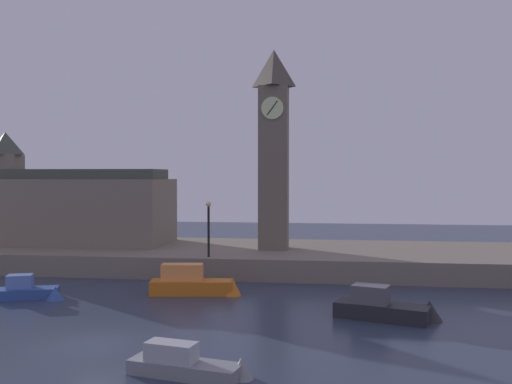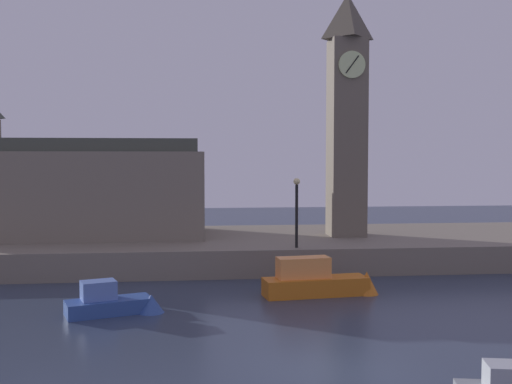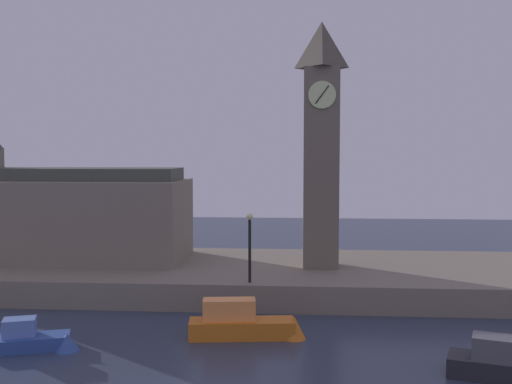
% 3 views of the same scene
% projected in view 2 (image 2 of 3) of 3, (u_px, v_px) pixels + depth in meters
% --- Properties ---
extents(ground_plane, '(120.00, 120.00, 0.00)m').
position_uv_depth(ground_plane, '(333.00, 372.00, 18.00)').
color(ground_plane, '#2D384C').
extents(far_embankment, '(70.00, 12.00, 1.50)m').
position_uv_depth(far_embankment, '(258.00, 248.00, 37.81)').
color(far_embankment, slate).
rests_on(far_embankment, ground).
extents(clock_tower, '(2.34, 2.38, 14.85)m').
position_uv_depth(clock_tower, '(347.00, 112.00, 37.47)').
color(clock_tower, '#6B6051').
rests_on(clock_tower, far_embankment).
extents(parliament_hall, '(14.83, 6.77, 9.09)m').
position_uv_depth(parliament_hall, '(76.00, 188.00, 37.52)').
color(parliament_hall, slate).
rests_on(parliament_hall, far_embankment).
extents(streetlamp, '(0.36, 0.36, 3.75)m').
position_uv_depth(streetlamp, '(297.00, 204.00, 32.63)').
color(streetlamp, black).
rests_on(streetlamp, far_embankment).
extents(boat_tour_blue, '(4.28, 2.36, 1.45)m').
position_uv_depth(boat_tour_blue, '(118.00, 303.00, 24.71)').
color(boat_tour_blue, '#2D4C93').
rests_on(boat_tour_blue, ground).
extents(boat_patrol_orange, '(5.58, 1.94, 1.93)m').
position_uv_depth(boat_patrol_orange, '(323.00, 282.00, 28.02)').
color(boat_patrol_orange, orange).
rests_on(boat_patrol_orange, ground).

